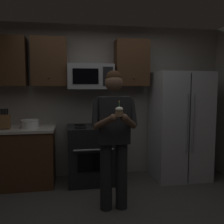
{
  "coord_description": "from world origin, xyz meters",
  "views": [
    {
      "loc": [
        -0.49,
        -2.68,
        1.57
      ],
      "look_at": [
        0.02,
        0.38,
        1.25
      ],
      "focal_mm": 40.53,
      "sensor_mm": 36.0,
      "label": 1
    }
  ],
  "objects_px": {
    "microwave": "(90,77)",
    "refrigerator": "(180,125)",
    "knife_block": "(4,121)",
    "oven_range": "(92,154)",
    "person": "(114,132)",
    "bowl_large_white": "(30,124)",
    "cupcake": "(119,111)"
  },
  "relations": [
    {
      "from": "bowl_large_white",
      "to": "person",
      "type": "xyz_separation_m",
      "value": [
        1.16,
        -1.0,
        0.01
      ]
    },
    {
      "from": "microwave",
      "to": "refrigerator",
      "type": "height_order",
      "value": "microwave"
    },
    {
      "from": "oven_range",
      "to": "microwave",
      "type": "xyz_separation_m",
      "value": [
        0.0,
        0.12,
        1.26
      ]
    },
    {
      "from": "refrigerator",
      "to": "knife_block",
      "type": "bearing_deg",
      "value": 179.81
    },
    {
      "from": "oven_range",
      "to": "knife_block",
      "type": "height_order",
      "value": "knife_block"
    },
    {
      "from": "microwave",
      "to": "person",
      "type": "xyz_separation_m",
      "value": [
        0.2,
        -1.11,
        -0.72
      ]
    },
    {
      "from": "microwave",
      "to": "cupcake",
      "type": "height_order",
      "value": "microwave"
    },
    {
      "from": "microwave",
      "to": "bowl_large_white",
      "type": "xyz_separation_m",
      "value": [
        -0.96,
        -0.11,
        -0.73
      ]
    },
    {
      "from": "oven_range",
      "to": "knife_block",
      "type": "distance_m",
      "value": 1.44
    },
    {
      "from": "microwave",
      "to": "cupcake",
      "type": "relative_size",
      "value": 4.26
    },
    {
      "from": "oven_range",
      "to": "knife_block",
      "type": "bearing_deg",
      "value": -178.71
    },
    {
      "from": "oven_range",
      "to": "person",
      "type": "xyz_separation_m",
      "value": [
        0.2,
        -0.99,
        0.53
      ]
    },
    {
      "from": "refrigerator",
      "to": "bowl_large_white",
      "type": "height_order",
      "value": "refrigerator"
    },
    {
      "from": "oven_range",
      "to": "refrigerator",
      "type": "bearing_deg",
      "value": -1.5
    },
    {
      "from": "microwave",
      "to": "refrigerator",
      "type": "bearing_deg",
      "value": -6.03
    },
    {
      "from": "microwave",
      "to": "cupcake",
      "type": "distance_m",
      "value": 1.51
    },
    {
      "from": "bowl_large_white",
      "to": "cupcake",
      "type": "xyz_separation_m",
      "value": [
        1.16,
        -1.33,
        0.3
      ]
    },
    {
      "from": "oven_range",
      "to": "refrigerator",
      "type": "xyz_separation_m",
      "value": [
        1.5,
        -0.04,
        0.44
      ]
    },
    {
      "from": "oven_range",
      "to": "person",
      "type": "height_order",
      "value": "person"
    },
    {
      "from": "knife_block",
      "to": "bowl_large_white",
      "type": "distance_m",
      "value": 0.37
    },
    {
      "from": "cupcake",
      "to": "person",
      "type": "bearing_deg",
      "value": 90.0
    },
    {
      "from": "refrigerator",
      "to": "cupcake",
      "type": "height_order",
      "value": "refrigerator"
    },
    {
      "from": "bowl_large_white",
      "to": "cupcake",
      "type": "bearing_deg",
      "value": -48.99
    },
    {
      "from": "microwave",
      "to": "knife_block",
      "type": "relative_size",
      "value": 2.31
    },
    {
      "from": "knife_block",
      "to": "bowl_large_white",
      "type": "bearing_deg",
      "value": 6.45
    },
    {
      "from": "oven_range",
      "to": "microwave",
      "type": "relative_size",
      "value": 1.26
    },
    {
      "from": "microwave",
      "to": "refrigerator",
      "type": "distance_m",
      "value": 1.72
    },
    {
      "from": "oven_range",
      "to": "cupcake",
      "type": "bearing_deg",
      "value": -81.53
    },
    {
      "from": "person",
      "to": "cupcake",
      "type": "relative_size",
      "value": 10.13
    },
    {
      "from": "oven_range",
      "to": "refrigerator",
      "type": "relative_size",
      "value": 0.52
    },
    {
      "from": "cupcake",
      "to": "knife_block",
      "type": "bearing_deg",
      "value": 139.65
    },
    {
      "from": "bowl_large_white",
      "to": "cupcake",
      "type": "relative_size",
      "value": 1.58
    }
  ]
}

